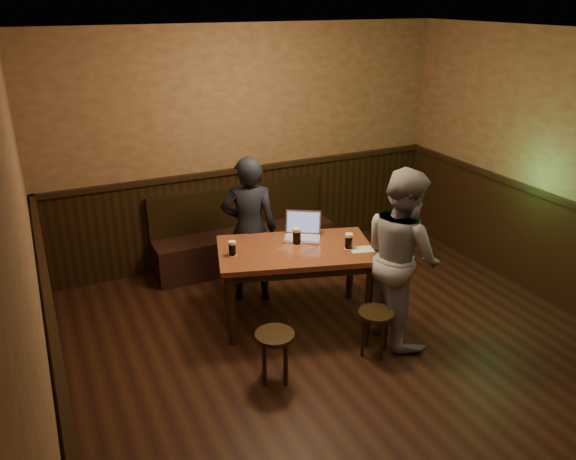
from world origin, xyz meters
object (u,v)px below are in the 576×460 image
Objects in this scene: person_suit at (249,230)px; person_grey at (402,256)px; bench at (243,240)px; pub_table at (295,258)px; stool_left at (275,343)px; pint_mid at (297,236)px; stool_right at (376,320)px; pint_right at (349,241)px; laptop at (303,231)px; pint_left at (232,248)px.

person_grey reaches higher than person_suit.
pub_table is (-0.00, -1.45, 0.38)m from bench.
person_suit is (-0.23, -0.83, 0.49)m from bench.
stool_left is 2.68× the size of pint_mid.
person_suit is (-0.64, 1.46, 0.45)m from stool_right.
stool_right is 2.81× the size of pint_right.
laptop is (0.18, 0.21, 0.17)m from pub_table.
laptop reaches higher than stool_right.
pub_table is at bearing -90.00° from bench.
person_grey is at bearing -24.40° from laptop.
pint_right is (0.06, 0.61, 0.53)m from stool_right.
pint_left is 0.67m from pint_mid.
stool_left is 0.99m from stool_right.
pint_mid is at bearing 110.76° from stool_right.
pint_right is at bearing 152.21° from person_suit.
pint_left reaches higher than stool_right.
pint_mid is (-0.35, 0.92, 0.54)m from stool_right.
pub_table is 3.82× the size of stool_right.
pint_right is 0.09× the size of person_grey.
pub_table is 9.86× the size of pint_mid.
stool_right is 2.58× the size of pint_mid.
pub_table is 1.05× the size of person_suit.
stool_left is at bearing -88.10° from pint_left.
pint_right is (0.41, -0.31, -0.01)m from pint_mid.
pint_mid is at bearing -103.13° from laptop.
pint_mid is at bearing 72.54° from pub_table.
laptop reaches higher than stool_left.
pint_left is 0.93× the size of pint_right.
person_suit is at bearing 41.44° from person_grey.
bench reaches higher than pub_table.
stool_right is at bearing 136.38° from person_suit.
laptop reaches higher than pint_mid.
bench is at bearing 130.16° from laptop.
pint_right is at bearing 38.71° from person_grey.
person_grey is at bearing 5.63° from stool_left.
person_suit is (-0.70, 0.85, -0.08)m from pint_right.
pint_left is 0.64m from person_suit.
pint_left is 1.13m from pint_right.
person_suit is (0.38, 0.51, -0.07)m from pint_left.
pint_mid is at bearing -87.74° from bench.
stool_right is 0.64m from person_grey.
person_grey is (0.59, -0.88, -0.02)m from laptop.
stool_right is (0.40, -2.29, 0.04)m from bench.
pub_table is at bearing -123.81° from pint_mid.
stool_left is 0.27× the size of person_grey.
stool_right is 1.66m from person_suit.
pub_table is 0.21m from pint_mid.
stool_right is 0.27× the size of person_suit.
stool_right is (0.98, -0.04, -0.01)m from stool_left.
bench is at bearing 23.43° from person_grey.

